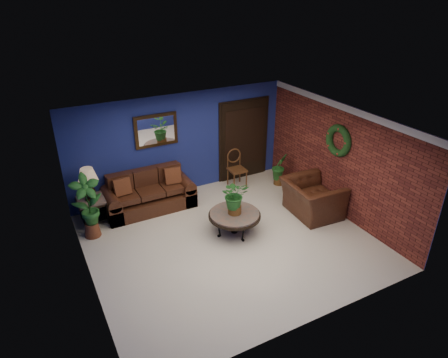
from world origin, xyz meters
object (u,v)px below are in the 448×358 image
sofa (148,196)px  side_chair (236,166)px  armchair (312,198)px  end_table (92,204)px  table_lamp (88,180)px  coffee_table (235,215)px

sofa → side_chair: size_ratio=2.08×
armchair → end_table: bearing=69.8°
table_lamp → armchair: 4.91m
sofa → end_table: (-1.27, -0.03, 0.13)m
coffee_table → side_chair: side_chair is taller
table_lamp → sofa: bearing=1.2°
side_chair → table_lamp: bearing=-177.4°
end_table → side_chair: side_chair is taller
coffee_table → table_lamp: bearing=144.5°
sofa → armchair: bearing=-32.1°
sofa → side_chair: bearing=1.1°
sofa → end_table: size_ratio=3.28×
coffee_table → side_chair: 2.18m
table_lamp → armchair: bearing=-23.9°
sofa → armchair: size_ratio=1.66×
end_table → table_lamp: (-0.00, 0.00, 0.59)m
coffee_table → armchair: bearing=-4.7°
table_lamp → end_table: bearing=-71.6°
end_table → armchair: armchair is taller
end_table → table_lamp: size_ratio=0.89×
table_lamp → armchair: size_ratio=0.57×
table_lamp → coffee_table: bearing=-35.5°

